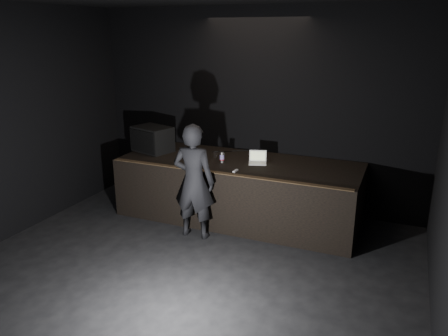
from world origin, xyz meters
The scene contains 11 objects.
ground centered at (0.00, 0.00, 0.00)m, with size 7.00×7.00×0.00m, color black.
room_walls centered at (0.00, 0.00, 2.02)m, with size 6.10×7.10×3.52m.
stage_riser centered at (0.00, 2.73, 0.50)m, with size 4.00×1.50×1.00m, color black.
riser_lip centered at (0.00, 2.02, 1.01)m, with size 3.92×0.10×0.01m, color brown.
stage_monitor centered at (-1.67, 2.73, 1.22)m, with size 0.78×0.66×0.45m.
cable centered at (-0.31, 3.29, 1.01)m, with size 0.02×0.02×0.80m, color black.
laptop centered at (0.31, 2.76, 1.05)m, with size 0.35×0.33×0.20m.
beer_can centered at (-0.24, 2.56, 1.09)m, with size 0.07×0.07×0.18m.
plastic_cup centered at (-0.45, 2.79, 1.05)m, with size 0.09×0.09×0.11m, color white.
wii_remote centered at (0.15, 2.18, 1.01)m, with size 0.03×0.14×0.03m, color silver.
person centered at (-0.37, 1.78, 0.89)m, with size 0.65×0.43×1.79m, color black.
Camera 1 is at (2.49, -3.79, 3.07)m, focal length 35.00 mm.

